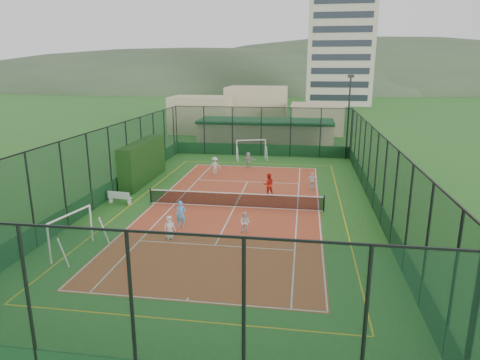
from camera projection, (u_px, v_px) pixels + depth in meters
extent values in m
plane|color=#2A5A1F|center=(235.00, 207.00, 28.29)|extent=(300.00, 300.00, 0.00)
cube|color=#A64124|center=(235.00, 207.00, 28.29)|extent=(11.17, 23.97, 0.01)
cube|color=beige|center=(340.00, 40.00, 101.07)|extent=(15.00, 12.00, 30.00)
cube|color=black|center=(143.00, 162.00, 34.18)|extent=(1.12, 7.46, 3.26)
imported|color=silver|center=(170.00, 227.00, 22.88)|extent=(0.76, 0.69, 1.30)
imported|color=#51AAE6|center=(181.00, 214.00, 24.52)|extent=(0.61, 0.44, 1.56)
imported|color=white|center=(245.00, 223.00, 23.71)|extent=(0.67, 0.58, 1.20)
imported|color=silver|center=(215.00, 166.00, 36.59)|extent=(1.08, 0.75, 1.53)
imported|color=white|center=(312.00, 181.00, 32.03)|extent=(0.83, 0.43, 1.35)
imported|color=silver|center=(248.00, 160.00, 39.10)|extent=(1.39, 0.84, 1.43)
imported|color=red|center=(269.00, 184.00, 30.60)|extent=(0.90, 0.77, 1.63)
sphere|color=#CCE033|center=(236.00, 199.00, 29.80)|extent=(0.07, 0.07, 0.07)
sphere|color=#CCE033|center=(237.00, 197.00, 30.31)|extent=(0.07, 0.07, 0.07)
sphere|color=#CCE033|center=(210.00, 200.00, 29.71)|extent=(0.07, 0.07, 0.07)
sphere|color=#CCE033|center=(216.00, 199.00, 29.85)|extent=(0.07, 0.07, 0.07)
sphere|color=#CCE033|center=(198.00, 196.00, 30.63)|extent=(0.07, 0.07, 0.07)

